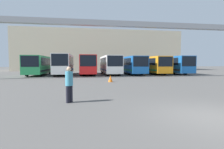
# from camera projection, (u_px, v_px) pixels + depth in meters

# --- Properties ---
(ground_plane) EXTENTS (200.00, 200.00, 0.00)m
(ground_plane) POSITION_uv_depth(u_px,v_px,m) (214.00, 118.00, 6.02)
(ground_plane) COLOR #514F4C
(building_backdrop) EXTENTS (44.08, 12.00, 10.75)m
(building_backdrop) POSITION_uv_depth(u_px,v_px,m) (99.00, 51.00, 50.59)
(building_backdrop) COLOR beige
(building_backdrop) RESTS_ON ground
(overhead_gantry) EXTENTS (34.15, 0.80, 7.43)m
(overhead_gantry) POSITION_uv_depth(u_px,v_px,m) (118.00, 30.00, 22.91)
(overhead_gantry) COLOR gray
(overhead_gantry) RESTS_ON ground
(bus_slot_0) EXTENTS (2.54, 10.15, 3.02)m
(bus_slot_0) POSITION_uv_depth(u_px,v_px,m) (39.00, 64.00, 28.19)
(bus_slot_0) COLOR #268C4C
(bus_slot_0) RESTS_ON ground
(bus_slot_1) EXTENTS (2.47, 10.40, 3.32)m
(bus_slot_1) POSITION_uv_depth(u_px,v_px,m) (64.00, 63.00, 28.91)
(bus_slot_1) COLOR silver
(bus_slot_1) RESTS_ON ground
(bus_slot_2) EXTENTS (2.51, 10.31, 3.16)m
(bus_slot_2) POSITION_uv_depth(u_px,v_px,m) (87.00, 64.00, 29.48)
(bus_slot_2) COLOR red
(bus_slot_2) RESTS_ON ground
(bus_slot_3) EXTENTS (2.51, 10.23, 3.12)m
(bus_slot_3) POSITION_uv_depth(u_px,v_px,m) (110.00, 64.00, 30.06)
(bus_slot_3) COLOR silver
(bus_slot_3) RESTS_ON ground
(bus_slot_4) EXTENTS (2.56, 12.24, 3.03)m
(bus_slot_4) POSITION_uv_depth(u_px,v_px,m) (130.00, 64.00, 31.66)
(bus_slot_4) COLOR #1959A5
(bus_slot_4) RESTS_ON ground
(bus_slot_5) EXTENTS (2.52, 11.04, 3.02)m
(bus_slot_5) POSITION_uv_depth(u_px,v_px,m) (152.00, 64.00, 31.68)
(bus_slot_5) COLOR orange
(bus_slot_5) RESTS_ON ground
(bus_slot_6) EXTENTS (2.56, 12.35, 3.10)m
(bus_slot_6) POSITION_uv_depth(u_px,v_px,m) (170.00, 64.00, 32.93)
(bus_slot_6) COLOR #1959A5
(bus_slot_6) RESTS_ON ground
(pedestrian_near_left) EXTENTS (0.36, 0.36, 1.73)m
(pedestrian_near_left) POSITION_uv_depth(u_px,v_px,m) (69.00, 84.00, 8.36)
(pedestrian_near_left) COLOR black
(pedestrian_near_left) RESTS_ON ground
(traffic_cone) EXTENTS (0.47, 0.47, 0.67)m
(traffic_cone) POSITION_uv_depth(u_px,v_px,m) (110.00, 79.00, 17.79)
(traffic_cone) COLOR orange
(traffic_cone) RESTS_ON ground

